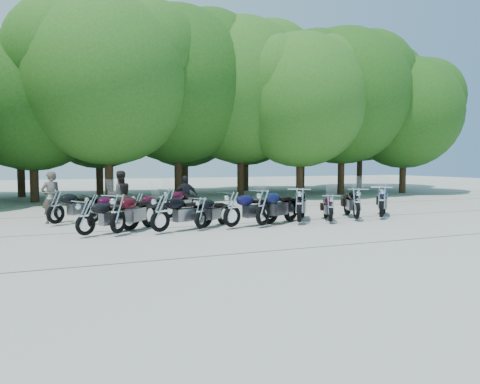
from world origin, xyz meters
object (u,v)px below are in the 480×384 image
object	(u,v)px
motorcycle_0	(85,216)
rider_1	(120,195)
motorcycle_1	(118,212)
rider_0	(51,197)
motorcycle_3	(201,212)
motorcycle_13	(169,202)
motorcycle_2	(160,212)
motorcycle_11	(92,208)
motorcycle_8	(357,202)
motorcycle_7	(331,207)
motorcycle_12	(138,206)
motorcycle_6	(300,204)
motorcycle_5	(263,206)
motorcycle_9	(382,200)
rider_2	(186,196)
motorcycle_10	(56,206)
motorcycle_4	(232,208)

from	to	relation	value
motorcycle_0	rider_1	bearing A→B (deg)	-51.96
motorcycle_1	rider_0	distance (m)	3.94
motorcycle_3	motorcycle_13	xyz separation A→B (m)	(-0.41, 2.72, 0.07)
motorcycle_2	motorcycle_3	xyz separation A→B (m)	(1.30, 0.22, -0.07)
motorcycle_1	motorcycle_11	bearing A→B (deg)	-37.97
motorcycle_2	motorcycle_8	bearing A→B (deg)	-112.29
motorcycle_7	motorcycle_12	xyz separation A→B (m)	(-6.12, 2.96, -0.00)
motorcycle_6	motorcycle_5	bearing A→B (deg)	38.58
motorcycle_3	motorcycle_8	distance (m)	5.85
motorcycle_3	motorcycle_7	distance (m)	4.59
motorcycle_0	motorcycle_12	size ratio (longest dim) A/B	1.06
motorcycle_12	motorcycle_13	bearing A→B (deg)	-119.16
motorcycle_6	motorcycle_9	size ratio (longest dim) A/B	1.01
motorcycle_5	motorcycle_12	distance (m)	4.61
rider_2	motorcycle_0	bearing A→B (deg)	45.23
motorcycle_3	motorcycle_6	distance (m)	3.49
motorcycle_2	motorcycle_13	bearing A→B (deg)	-41.34
motorcycle_8	motorcycle_13	bearing A→B (deg)	1.49
motorcycle_10	rider_0	distance (m)	0.74
motorcycle_5	motorcycle_6	world-z (taller)	motorcycle_6
rider_2	motorcycle_11	bearing A→B (deg)	18.25
motorcycle_4	motorcycle_6	size ratio (longest dim) A/B	0.95
motorcycle_0	motorcycle_13	distance (m)	4.04
motorcycle_1	motorcycle_8	distance (m)	8.34
motorcycle_0	motorcycle_6	distance (m)	6.86
motorcycle_12	rider_1	world-z (taller)	rider_1
motorcycle_7	rider_0	world-z (taller)	rider_0
motorcycle_11	motorcycle_12	size ratio (longest dim) A/B	1.02
motorcycle_9	motorcycle_12	world-z (taller)	motorcycle_9
motorcycle_0	motorcycle_3	size ratio (longest dim) A/B	1.03
motorcycle_3	rider_0	xyz separation A→B (m)	(-4.40, 3.38, 0.31)
motorcycle_1	motorcycle_12	size ratio (longest dim) A/B	1.20
motorcycle_1	motorcycle_4	bearing A→B (deg)	-140.85
motorcycle_5	rider_0	bearing A→B (deg)	29.66
rider_1	motorcycle_2	bearing A→B (deg)	94.05
motorcycle_8	motorcycle_6	bearing A→B (deg)	25.45
motorcycle_4	motorcycle_12	distance (m)	3.81
motorcycle_12	motorcycle_13	distance (m)	1.13
motorcycle_6	motorcycle_11	size ratio (longest dim) A/B	1.22
motorcycle_1	motorcycle_6	distance (m)	5.98
motorcycle_5	motorcycle_11	bearing A→B (deg)	30.63
motorcycle_7	rider_0	size ratio (longest dim) A/B	1.12
motorcycle_7	motorcycle_8	world-z (taller)	motorcycle_8
motorcycle_4	motorcycle_10	xyz separation A→B (m)	(-5.24, 2.79, -0.01)
motorcycle_2	motorcycle_7	bearing A→B (deg)	-114.15
motorcycle_0	motorcycle_12	distance (m)	3.34
motorcycle_9	rider_0	bearing A→B (deg)	25.84
motorcycle_9	motorcycle_11	xyz separation A→B (m)	(-10.07, 2.47, -0.12)
rider_0	rider_1	size ratio (longest dim) A/B	1.00
motorcycle_0	motorcycle_3	bearing A→B (deg)	-121.04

